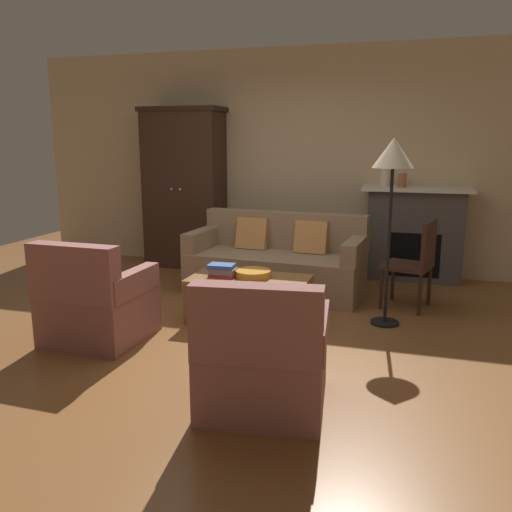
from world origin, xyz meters
The scene contains 14 objects.
ground_plane centered at (0.00, 0.00, 0.00)m, with size 9.60×9.60×0.00m, color brown.
back_wall centered at (0.00, 2.55, 1.40)m, with size 7.20×0.10×2.80m, color beige.
fireplace centered at (1.55, 2.30, 0.57)m, with size 1.26×0.48×1.12m.
armoire centered at (-1.40, 2.22, 1.04)m, with size 1.06×0.57×2.08m.
couch centered at (0.10, 1.34, 0.32)m, with size 1.97×0.97×0.86m.
coffee_table centered at (0.11, 0.27, 0.37)m, with size 1.10×0.60×0.42m.
fruit_bowl centered at (0.14, 0.30, 0.45)m, with size 0.33×0.33×0.07m, color orange.
book_stack centered at (-0.14, 0.23, 0.48)m, with size 0.26×0.19×0.12m.
mantel_vase_cream centered at (1.17, 2.28, 1.22)m, with size 0.11×0.11×0.21m, color beige.
mantel_vase_terracotta centered at (1.37, 2.28, 1.20)m, with size 0.10×0.10×0.16m, color #A86042.
armchair_near_left centered at (-0.96, -0.59, 0.32)m, with size 0.79×0.79×0.88m.
armchair_near_right centered at (0.71, -1.31, 0.32)m, with size 0.86×0.86×0.88m.
side_chair_wooden centered at (1.59, 1.11, 0.51)m, with size 0.53×0.53×0.90m.
floor_lamp centered at (1.34, 0.56, 1.46)m, with size 0.36×0.36×1.69m.
Camera 1 is at (1.58, -4.33, 1.68)m, focal length 37.81 mm.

